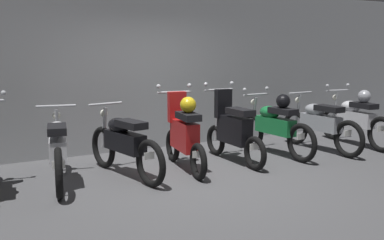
# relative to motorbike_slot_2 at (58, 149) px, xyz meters

# --- Properties ---
(ground_plane) EXTENTS (80.00, 80.00, 0.00)m
(ground_plane) POSITION_rel_motorbike_slot_2_xyz_m (1.85, -0.70, -0.49)
(ground_plane) COLOR #4C4C4F
(back_wall) EXTENTS (16.00, 0.30, 2.96)m
(back_wall) POSITION_rel_motorbike_slot_2_xyz_m (1.85, 1.62, 0.99)
(back_wall) COLOR #9EA0A3
(back_wall) RESTS_ON ground
(motorbike_slot_2) EXTENTS (0.62, 1.93, 1.03)m
(motorbike_slot_2) POSITION_rel_motorbike_slot_2_xyz_m (0.00, 0.00, 0.00)
(motorbike_slot_2) COLOR black
(motorbike_slot_2) RESTS_ON ground
(motorbike_slot_3) EXTENTS (0.62, 1.93, 1.03)m
(motorbike_slot_3) POSITION_rel_motorbike_slot_2_xyz_m (0.92, -0.09, 0.00)
(motorbike_slot_3) COLOR black
(motorbike_slot_3) RESTS_ON ground
(motorbike_slot_4) EXTENTS (0.59, 1.68, 1.29)m
(motorbike_slot_4) POSITION_rel_motorbike_slot_2_xyz_m (1.85, -0.16, 0.08)
(motorbike_slot_4) COLOR black
(motorbike_slot_4) RESTS_ON ground
(motorbike_slot_5) EXTENTS (0.59, 1.68, 1.29)m
(motorbike_slot_5) POSITION_rel_motorbike_slot_2_xyz_m (2.78, -0.11, 0.04)
(motorbike_slot_5) COLOR black
(motorbike_slot_5) RESTS_ON ground
(motorbike_slot_6) EXTENTS (0.59, 1.95, 1.15)m
(motorbike_slot_6) POSITION_rel_motorbike_slot_2_xyz_m (3.71, -0.03, 0.04)
(motorbike_slot_6) COLOR black
(motorbike_slot_6) RESTS_ON ground
(motorbike_slot_7) EXTENTS (0.56, 1.95, 1.03)m
(motorbike_slot_7) POSITION_rel_motorbike_slot_2_xyz_m (4.64, -0.16, 0.00)
(motorbike_slot_7) COLOR black
(motorbike_slot_7) RESTS_ON ground
(motorbike_slot_8) EXTENTS (0.59, 1.95, 1.15)m
(motorbike_slot_8) POSITION_rel_motorbike_slot_2_xyz_m (5.57, -0.14, 0.04)
(motorbike_slot_8) COLOR black
(motorbike_slot_8) RESTS_ON ground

